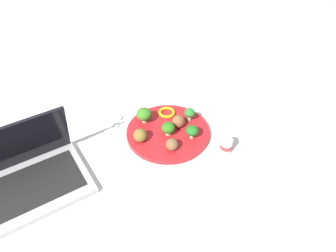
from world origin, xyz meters
The scene contains 15 objects.
ground_plane centered at (0.00, 0.00, 0.00)m, with size 4.00×4.00×0.00m, color beige.
plate centered at (0.00, 0.00, 0.01)m, with size 0.28×0.28×0.02m, color red.
broccoli_floret_back_right centered at (0.01, -0.02, 0.04)m, with size 0.04×0.04×0.05m.
broccoli_floret_far_rim centered at (0.05, 0.08, 0.05)m, with size 0.04×0.04×0.05m.
broccoli_floret_mid_left centered at (-0.09, 0.01, 0.05)m, with size 0.05×0.05×0.06m.
broccoli_floret_front_left centered at (0.09, 0.00, 0.05)m, with size 0.04×0.04×0.05m.
meatball_mid_right centered at (0.05, -0.07, 0.04)m, with size 0.04×0.04×0.04m, color brown.
meatball_back_left centered at (-0.06, -0.08, 0.04)m, with size 0.04×0.04×0.04m, color brown.
meatball_front_right centered at (0.02, 0.03, 0.04)m, with size 0.04×0.04×0.04m, color brown.
pepper_ring_mid_right centered at (-0.04, 0.08, 0.02)m, with size 0.06×0.06×0.01m, color yellow.
napkin centered at (-0.24, -0.02, 0.00)m, with size 0.17×0.12×0.01m, color white.
fork centered at (-0.23, 0.00, 0.01)m, with size 0.12×0.02×0.01m.
knife centered at (-0.24, -0.03, 0.01)m, with size 0.15×0.02×0.01m.
yogurt_bottle centered at (0.20, 0.00, 0.03)m, with size 0.04×0.04×0.07m.
laptop centered at (-0.28, -0.36, 0.04)m, with size 0.36×0.39×0.21m.
Camera 1 is at (0.31, -0.70, 0.71)m, focal length 32.84 mm.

